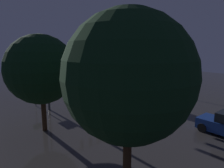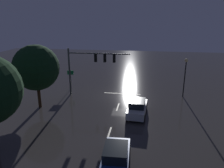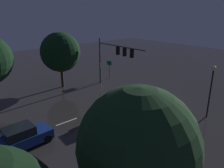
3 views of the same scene
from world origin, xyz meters
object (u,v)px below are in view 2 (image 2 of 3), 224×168
car_approaching (137,108)px  car_distant (116,158)px  tree_right_far (36,68)px  traffic_signal_assembly (91,62)px  street_lamp_left_kerb (185,70)px  route_sign (71,75)px

car_approaching → car_distant: bearing=83.0°
car_approaching → tree_right_far: size_ratio=0.62×
car_approaching → tree_right_far: bearing=-1.6°
car_approaching → tree_right_far: tree_right_far is taller
traffic_signal_assembly → car_approaching: (-6.22, 5.15, -3.69)m
car_distant → street_lamp_left_kerb: 16.95m
car_approaching → street_lamp_left_kerb: size_ratio=0.88×
traffic_signal_assembly → car_approaching: traffic_signal_assembly is taller
traffic_signal_assembly → car_approaching: bearing=140.4°
car_distant → traffic_signal_assembly: bearing=-69.8°
traffic_signal_assembly → tree_right_far: 6.97m
tree_right_far → route_sign: bearing=-100.5°
route_sign → tree_right_far: 7.70m
street_lamp_left_kerb → tree_right_far: bearing=19.9°
traffic_signal_assembly → car_distant: traffic_signal_assembly is taller
street_lamp_left_kerb → car_approaching: bearing=48.5°
car_approaching → route_sign: size_ratio=1.63×
traffic_signal_assembly → car_distant: (-5.15, 13.96, -3.69)m
car_approaching → car_distant: same height
route_sign → street_lamp_left_kerb: bearing=176.6°
tree_right_far → car_distant: bearing=138.1°
car_distant → tree_right_far: size_ratio=0.61×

